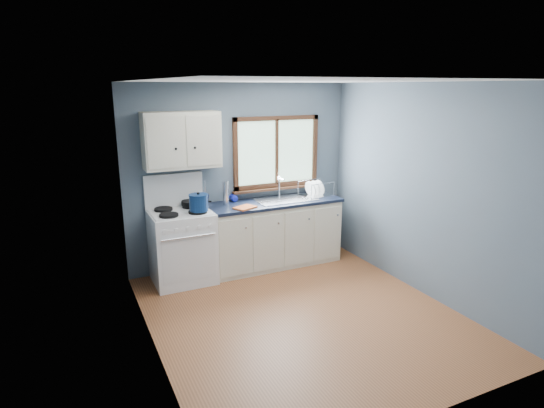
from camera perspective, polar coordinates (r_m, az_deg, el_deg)
name	(u,v)px	position (r m, az deg, el deg)	size (l,w,h in m)	color
floor	(303,316)	(5.19, 3.87, -13.79)	(3.20, 3.60, 0.02)	brown
ceiling	(307,80)	(4.56, 4.43, 15.28)	(3.20, 3.60, 0.02)	white
wall_back	(241,175)	(6.32, -3.95, 3.59)	(3.20, 0.02, 2.50)	slate
wall_front	(434,266)	(3.34, 19.63, -7.38)	(3.20, 0.02, 2.50)	slate
wall_left	(147,225)	(4.20, -15.44, -2.61)	(0.02, 3.60, 2.50)	slate
wall_right	(423,191)	(5.67, 18.47, 1.58)	(0.02, 3.60, 2.50)	slate
gas_range	(182,244)	(5.93, -11.22, -4.99)	(0.76, 0.69, 1.36)	white
base_cabinets	(274,236)	(6.39, 0.20, -4.06)	(1.85, 0.60, 0.88)	beige
countertop	(274,202)	(6.25, 0.21, 0.20)	(1.89, 0.64, 0.04)	black
sink	(285,204)	(6.33, 1.68, 0.02)	(0.84, 0.46, 0.44)	silver
window	(277,157)	(6.46, 0.59, 5.89)	(1.36, 0.10, 1.03)	#9EC6A8
upper_cabinets	(182,140)	(5.80, -11.27, 7.86)	(0.95, 0.35, 0.70)	beige
skillet	(192,203)	(5.98, -10.05, 0.17)	(0.41, 0.30, 0.05)	black
stockpot	(199,202)	(5.66, -9.20, 0.21)	(0.26, 0.26, 0.23)	#0B224A
utensil_crock	(205,199)	(6.07, -8.42, 0.58)	(0.16, 0.16, 0.38)	silver
thermos	(226,193)	(6.03, -5.84, 1.36)	(0.07, 0.07, 0.32)	silver
soap_bottle	(235,194)	(6.16, -4.66, 1.28)	(0.09, 0.09, 0.24)	#121EA7
dish_towel	(245,208)	(5.88, -3.40, -0.44)	(0.27, 0.19, 0.02)	#CF5E2B
dish_rack	(315,192)	(6.55, 5.46, 1.54)	(0.48, 0.39, 0.23)	silver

